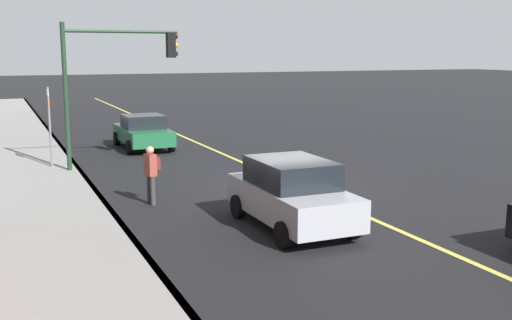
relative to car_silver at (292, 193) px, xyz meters
name	(u,v)px	position (x,y,z in m)	size (l,w,h in m)	color
ground	(287,182)	(4.72, -2.22, -0.85)	(200.00, 200.00, 0.00)	black
sidewalk_slab	(43,202)	(4.72, 5.37, -0.78)	(80.00, 3.24, 0.15)	gray
curb_edge	(99,197)	(4.72, 3.83, -0.78)	(80.00, 0.16, 0.15)	slate
lane_stripe_center	(287,182)	(4.72, -2.22, -0.85)	(80.00, 0.16, 0.01)	#D8CC4C
car_silver	(292,193)	(0.00, 0.00, 0.00)	(4.06, 1.95, 1.67)	#A8AAB2
car_green	(143,132)	(13.62, 0.47, -0.11)	(4.29, 2.00, 1.49)	#1E6038
pedestrian_with_backpack	(151,171)	(3.62, 2.55, 0.10)	(0.43, 0.42, 1.65)	#383838
traffic_light_mast	(113,70)	(8.93, 2.54, 2.74)	(0.28, 4.08, 5.20)	#1E3823
street_sign_post	(49,122)	(9.90, 4.66, 0.90)	(0.60, 0.08, 2.99)	slate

